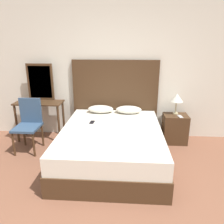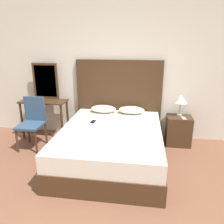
# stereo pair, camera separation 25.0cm
# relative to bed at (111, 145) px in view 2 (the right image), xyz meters

# --- Properties ---
(wall_back) EXTENTS (10.00, 0.06, 2.70)m
(wall_back) POSITION_rel_bed_xyz_m (-0.05, 1.11, 1.07)
(wall_back) COLOR silver
(wall_back) RESTS_ON ground_plane
(bed) EXTENTS (1.61, 2.02, 0.57)m
(bed) POSITION_rel_bed_xyz_m (0.00, 0.00, 0.00)
(bed) COLOR #422B19
(bed) RESTS_ON ground_plane
(headboard) EXTENTS (1.69, 0.05, 1.56)m
(headboard) POSITION_rel_bed_xyz_m (0.00, 1.04, 0.50)
(headboard) COLOR #422B19
(headboard) RESTS_ON ground_plane
(pillow_left) EXTENTS (0.50, 0.28, 0.14)m
(pillow_left) POSITION_rel_bed_xyz_m (-0.27, 0.82, 0.36)
(pillow_left) COLOR silver
(pillow_left) RESTS_ON bed
(pillow_right) EXTENTS (0.50, 0.28, 0.14)m
(pillow_right) POSITION_rel_bed_xyz_m (0.27, 0.82, 0.36)
(pillow_right) COLOR silver
(pillow_right) RESTS_ON bed
(phone_on_bed) EXTENTS (0.08, 0.16, 0.01)m
(phone_on_bed) POSITION_rel_bed_xyz_m (-0.36, 0.26, 0.29)
(phone_on_bed) COLOR black
(phone_on_bed) RESTS_ON bed
(nightstand) EXTENTS (0.45, 0.37, 0.56)m
(nightstand) POSITION_rel_bed_xyz_m (1.18, 0.78, -0.00)
(nightstand) COLOR #422B19
(nightstand) RESTS_ON ground_plane
(table_lamp) EXTENTS (0.24, 0.24, 0.40)m
(table_lamp) POSITION_rel_bed_xyz_m (1.18, 0.86, 0.59)
(table_lamp) COLOR tan
(table_lamp) RESTS_ON nightstand
(phone_on_nightstand) EXTENTS (0.09, 0.16, 0.01)m
(phone_on_nightstand) POSITION_rel_bed_xyz_m (1.23, 0.69, 0.28)
(phone_on_nightstand) COLOR #B7B7BC
(phone_on_nightstand) RESTS_ON nightstand
(vanity_desk) EXTENTS (0.91, 0.41, 0.78)m
(vanity_desk) POSITION_rel_bed_xyz_m (-1.47, 0.75, 0.33)
(vanity_desk) COLOR #422B19
(vanity_desk) RESTS_ON ground_plane
(vanity_mirror) EXTENTS (0.51, 0.03, 0.71)m
(vanity_mirror) POSITION_rel_bed_xyz_m (-1.47, 0.93, 0.85)
(vanity_mirror) COLOR #422B19
(vanity_mirror) RESTS_ON vanity_desk
(chair) EXTENTS (0.42, 0.47, 0.93)m
(chair) POSITION_rel_bed_xyz_m (-1.51, 0.33, 0.24)
(chair) COLOR #334C6B
(chair) RESTS_ON ground_plane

